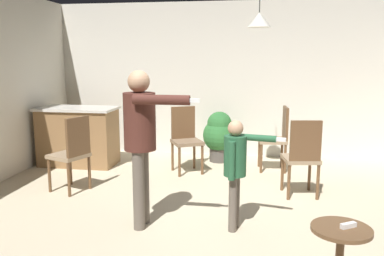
{
  "coord_description": "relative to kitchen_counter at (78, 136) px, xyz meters",
  "views": [
    {
      "loc": [
        0.42,
        -3.96,
        1.75
      ],
      "look_at": [
        -0.26,
        0.23,
        1.0
      ],
      "focal_mm": 37.58,
      "sensor_mm": 36.0,
      "label": 1
    }
  ],
  "objects": [
    {
      "name": "dining_chair_centre_back",
      "position": [
        3.2,
        0.18,
        0.07
      ],
      "size": [
        0.45,
        0.45,
        1.0
      ],
      "rotation": [
        0.0,
        0.0,
        1.65
      ],
      "color": "brown",
      "rests_on": "ground"
    },
    {
      "name": "dining_chair_near_wall",
      "position": [
        0.51,
        -1.28,
        0.07
      ],
      "size": [
        0.54,
        0.54,
        1.0
      ],
      "rotation": [
        0.0,
        0.0,
        1.2
      ],
      "color": "brown",
      "rests_on": "ground"
    },
    {
      "name": "ceiling_light_pendant",
      "position": [
        2.87,
        -0.39,
        1.77
      ],
      "size": [
        0.32,
        0.32,
        0.55
      ],
      "color": "silver"
    },
    {
      "name": "wall_back",
      "position": [
        2.45,
        1.1,
        0.87
      ],
      "size": [
        6.4,
        0.1,
        2.7
      ],
      "primitive_type": "cube",
      "color": "silver",
      "rests_on": "ground"
    },
    {
      "name": "ground",
      "position": [
        2.45,
        -2.1,
        -0.48
      ],
      "size": [
        7.68,
        7.68,
        0.0
      ],
      "primitive_type": "plane",
      "color": "beige"
    },
    {
      "name": "kitchen_counter",
      "position": [
        0.0,
        0.0,
        0.0
      ],
      "size": [
        1.26,
        0.66,
        0.95
      ],
      "color": "olive",
      "rests_on": "ground"
    },
    {
      "name": "side_table_by_couch",
      "position": [
        3.51,
        -3.14,
        -0.15
      ],
      "size": [
        0.44,
        0.44,
        0.52
      ],
      "color": "brown",
      "rests_on": "ground"
    },
    {
      "name": "potted_plant_corner",
      "position": [
        2.26,
        0.58,
        -0.01
      ],
      "size": [
        0.56,
        0.56,
        0.85
      ],
      "color": "#4C4742",
      "rests_on": "ground"
    },
    {
      "name": "spare_remote_on_table",
      "position": [
        3.56,
        -3.14,
        0.06
      ],
      "size": [
        0.13,
        0.1,
        0.04
      ],
      "primitive_type": "cube",
      "rotation": [
        0.0,
        0.0,
        2.14
      ],
      "color": "white",
      "rests_on": "side_table_by_couch"
    },
    {
      "name": "dining_chair_spare",
      "position": [
        3.45,
        -1.02,
        0.07
      ],
      "size": [
        0.48,
        0.48,
        1.0
      ],
      "rotation": [
        0.0,
        0.0,
        0.16
      ],
      "color": "brown",
      "rests_on": "ground"
    },
    {
      "name": "person_child",
      "position": [
        2.68,
        -2.13,
        0.23
      ],
      "size": [
        0.61,
        0.32,
        1.14
      ],
      "rotation": [
        0.0,
        0.0,
        -1.76
      ],
      "color": "#60564C",
      "rests_on": "ground"
    },
    {
      "name": "person_adult",
      "position": [
        1.72,
        -2.2,
        0.53
      ],
      "size": [
        0.8,
        0.48,
        1.62
      ],
      "rotation": [
        0.0,
        0.0,
        -1.58
      ],
      "color": "#60564C",
      "rests_on": "ground"
    },
    {
      "name": "dining_chair_by_counter",
      "position": [
        1.8,
        -0.11,
        0.07
      ],
      "size": [
        0.57,
        0.57,
        1.0
      ],
      "rotation": [
        0.0,
        0.0,
        3.64
      ],
      "color": "brown",
      "rests_on": "ground"
    }
  ]
}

